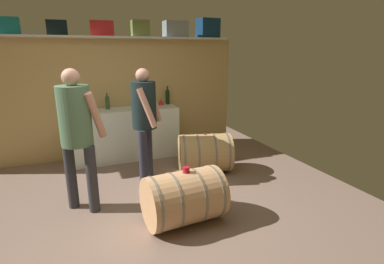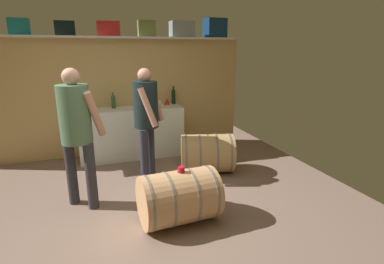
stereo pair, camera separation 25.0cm
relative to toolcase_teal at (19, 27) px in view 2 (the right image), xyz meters
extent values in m
cube|color=#816758|center=(1.32, -1.74, -2.26)|extent=(6.14, 8.23, 0.02)
cube|color=tan|center=(1.32, 0.15, -1.20)|extent=(4.94, 0.10, 2.09)
cube|color=silver|center=(1.32, 0.00, -0.14)|extent=(4.54, 0.40, 0.03)
cube|color=#177A81|center=(0.00, 0.00, 0.00)|extent=(0.31, 0.24, 0.25)
cube|color=black|center=(0.66, 0.00, -0.01)|extent=(0.30, 0.21, 0.23)
cube|color=red|center=(1.34, 0.00, 0.00)|extent=(0.39, 0.27, 0.24)
cube|color=olive|center=(1.98, 0.00, 0.01)|extent=(0.31, 0.30, 0.27)
cube|color=gray|center=(2.62, 0.00, 0.01)|extent=(0.42, 0.27, 0.28)
cube|color=navy|center=(3.27, 0.00, 0.05)|extent=(0.40, 0.33, 0.35)
cube|color=white|center=(1.61, -0.18, -1.79)|extent=(1.82, 0.54, 0.91)
cylinder|color=black|center=(2.44, 0.00, -1.22)|extent=(0.07, 0.07, 0.23)
sphere|color=black|center=(2.44, 0.00, -1.10)|extent=(0.07, 0.07, 0.07)
cylinder|color=black|center=(2.44, 0.00, -1.04)|extent=(0.02, 0.02, 0.08)
cylinder|color=#355631|center=(1.32, -0.10, -1.25)|extent=(0.07, 0.07, 0.19)
sphere|color=#355631|center=(1.32, -0.10, -1.14)|extent=(0.07, 0.07, 0.07)
cylinder|color=#355631|center=(1.32, -0.10, -1.09)|extent=(0.02, 0.02, 0.08)
cylinder|color=brown|center=(1.98, -0.15, -1.25)|extent=(0.08, 0.08, 0.19)
sphere|color=brown|center=(1.98, -0.15, -1.14)|extent=(0.07, 0.07, 0.07)
cylinder|color=brown|center=(1.98, -0.15, -1.09)|extent=(0.03, 0.03, 0.08)
cylinder|color=white|center=(2.09, -0.30, -1.34)|extent=(0.06, 0.06, 0.00)
cylinder|color=white|center=(2.09, -0.30, -1.31)|extent=(0.01, 0.01, 0.06)
sphere|color=white|center=(2.09, -0.30, -1.25)|extent=(0.08, 0.08, 0.08)
sphere|color=maroon|center=(2.09, -0.30, -1.26)|extent=(0.05, 0.05, 0.05)
cone|color=red|center=(2.30, -0.05, -1.28)|extent=(0.11, 0.11, 0.12)
cylinder|color=tan|center=(1.81, -2.54, -1.94)|extent=(0.89, 0.66, 0.60)
cylinder|color=gray|center=(1.45, -2.57, -1.94)|extent=(0.07, 0.61, 0.61)
cylinder|color=gray|center=(1.67, -2.55, -1.94)|extent=(0.07, 0.61, 0.61)
cylinder|color=gray|center=(1.95, -2.53, -1.94)|extent=(0.07, 0.61, 0.61)
cylinder|color=gray|center=(2.17, -2.52, -1.94)|extent=(0.07, 0.61, 0.61)
cylinder|color=brown|center=(1.81, -2.54, -1.63)|extent=(0.04, 0.04, 0.01)
cylinder|color=tan|center=(2.64, -1.29, -1.94)|extent=(0.95, 0.80, 0.61)
cylinder|color=slate|center=(2.31, -1.20, -1.94)|extent=(0.19, 0.61, 0.62)
cylinder|color=slate|center=(2.51, -1.25, -1.94)|extent=(0.19, 0.61, 0.62)
cylinder|color=slate|center=(2.77, -1.32, -1.94)|extent=(0.19, 0.61, 0.62)
cylinder|color=slate|center=(2.97, -1.37, -1.94)|extent=(0.19, 0.61, 0.62)
cylinder|color=#8D484A|center=(2.64, -1.29, -1.62)|extent=(0.04, 0.04, 0.01)
cylinder|color=red|center=(1.84, -2.54, -1.61)|extent=(0.08, 0.08, 0.06)
cylinder|color=#2E2E3E|center=(1.63, -1.36, -1.84)|extent=(0.12, 0.12, 0.81)
cylinder|color=#2E2E3E|center=(1.77, -1.10, -1.84)|extent=(0.12, 0.12, 0.81)
cylinder|color=black|center=(1.70, -1.23, -1.10)|extent=(0.35, 0.35, 0.67)
sphere|color=tan|center=(1.70, -1.23, -0.68)|extent=(0.19, 0.19, 0.19)
cylinder|color=tan|center=(1.69, -1.46, -1.11)|extent=(0.28, 0.21, 0.56)
cylinder|color=tan|center=(1.88, -1.10, -1.11)|extent=(0.23, 0.18, 0.57)
cylinder|color=#302F37|center=(0.88, -1.90, -1.83)|extent=(0.13, 0.13, 0.83)
cylinder|color=#302F37|center=(0.65, -1.70, -1.83)|extent=(0.13, 0.13, 0.83)
cylinder|color=#517655|center=(0.77, -1.80, -1.07)|extent=(0.36, 0.36, 0.69)
sphere|color=tan|center=(0.77, -1.80, -0.64)|extent=(0.20, 0.20, 0.20)
cylinder|color=tan|center=(0.99, -1.86, -1.07)|extent=(0.26, 0.28, 0.57)
cylinder|color=tan|center=(0.68, -1.59, -1.07)|extent=(0.24, 0.25, 0.58)
camera|label=1|loc=(0.75, -5.37, -0.34)|focal=27.86mm
camera|label=2|loc=(0.98, -5.46, -0.34)|focal=27.86mm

